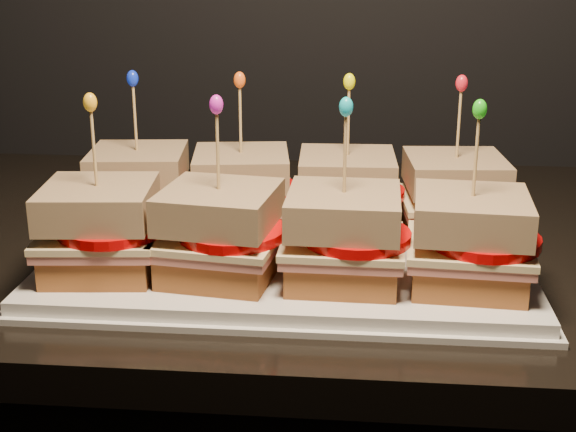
{
  "coord_description": "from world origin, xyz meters",
  "views": [
    {
      "loc": [
        -0.37,
        0.85,
        1.24
      ],
      "look_at": [
        -0.44,
        1.58,
        1.0
      ],
      "focal_mm": 50.0,
      "sensor_mm": 36.0,
      "label": 1
    }
  ],
  "objects": [
    {
      "name": "sandwich_7_frill",
      "position": [
        -0.28,
        1.51,
        1.12
      ],
      "size": [
        0.01,
        0.01,
        0.02
      ],
      "primitive_type": "ellipsoid",
      "color": "#20B415",
      "rests_on": "sandwich_7_pick"
    },
    {
      "name": "sandwich_0_pick",
      "position": [
        -0.61,
        1.64,
        1.07
      ],
      "size": [
        0.0,
        0.0,
        0.09
      ],
      "primitive_type": "cylinder",
      "color": "tan",
      "rests_on": "sandwich_0_bread_top"
    },
    {
      "name": "sandwich_4_pick",
      "position": [
        -0.61,
        1.51,
        1.07
      ],
      "size": [
        0.0,
        0.0,
        0.09
      ],
      "primitive_type": "cylinder",
      "color": "tan",
      "rests_on": "sandwich_4_bread_top"
    },
    {
      "name": "sandwich_2_bread_top",
      "position": [
        -0.39,
        1.64,
        1.02
      ],
      "size": [
        0.1,
        0.1,
        0.03
      ],
      "primitive_type": "cube",
      "rotation": [
        0.0,
        0.0,
        0.04
      ],
      "color": "#4E260A",
      "rests_on": "sandwich_2_tomato"
    },
    {
      "name": "sandwich_2_cheese",
      "position": [
        -0.39,
        1.64,
        1.0
      ],
      "size": [
        0.11,
        0.11,
        0.01
      ],
      "primitive_type": "cube",
      "rotation": [
        0.0,
        0.0,
        0.04
      ],
      "color": "beige",
      "rests_on": "sandwich_2_ham"
    },
    {
      "name": "sandwich_7_bread_top",
      "position": [
        -0.28,
        1.51,
        1.02
      ],
      "size": [
        0.1,
        0.1,
        0.03
      ],
      "primitive_type": "cube",
      "rotation": [
        0.0,
        0.0,
        -0.07
      ],
      "color": "#4E260A",
      "rests_on": "sandwich_7_tomato"
    },
    {
      "name": "sandwich_4_ham",
      "position": [
        -0.61,
        1.51,
        0.99
      ],
      "size": [
        0.11,
        0.11,
        0.01
      ],
      "primitive_type": "cube",
      "rotation": [
        0.0,
        0.0,
        0.09
      ],
      "color": "#CC7269",
      "rests_on": "sandwich_4_bread_bot"
    },
    {
      "name": "sandwich_5_tomato",
      "position": [
        -0.48,
        1.51,
        1.0
      ],
      "size": [
        0.1,
        0.1,
        0.01
      ],
      "primitive_type": "cylinder",
      "color": "#C70606",
      "rests_on": "sandwich_5_cheese"
    },
    {
      "name": "sandwich_0_ham",
      "position": [
        -0.61,
        1.64,
        0.99
      ],
      "size": [
        0.11,
        0.11,
        0.01
      ],
      "primitive_type": "cube",
      "rotation": [
        0.0,
        0.0,
        0.11
      ],
      "color": "#CC7269",
      "rests_on": "sandwich_0_bread_bot"
    },
    {
      "name": "sandwich_5_bread_bot",
      "position": [
        -0.5,
        1.51,
        0.97
      ],
      "size": [
        0.11,
        0.11,
        0.03
      ],
      "primitive_type": "cube",
      "rotation": [
        0.0,
        0.0,
        -0.14
      ],
      "color": "brown",
      "rests_on": "platter"
    },
    {
      "name": "sandwich_1_ham",
      "position": [
        -0.5,
        1.64,
        0.99
      ],
      "size": [
        0.12,
        0.11,
        0.01
      ],
      "primitive_type": "cube",
      "rotation": [
        0.0,
        0.0,
        0.13
      ],
      "color": "#CC7269",
      "rests_on": "sandwich_1_bread_bot"
    },
    {
      "name": "sandwich_0_frill",
      "position": [
        -0.61,
        1.64,
        1.12
      ],
      "size": [
        0.01,
        0.01,
        0.02
      ],
      "primitive_type": "ellipsoid",
      "color": "#102BD4",
      "rests_on": "sandwich_0_pick"
    },
    {
      "name": "sandwich_6_tomato",
      "position": [
        -0.37,
        1.51,
        1.0
      ],
      "size": [
        0.1,
        0.1,
        0.01
      ],
      "primitive_type": "cylinder",
      "color": "#C70606",
      "rests_on": "sandwich_6_cheese"
    },
    {
      "name": "sandwich_0_bread_top",
      "position": [
        -0.61,
        1.64,
        1.02
      ],
      "size": [
        0.11,
        0.11,
        0.03
      ],
      "primitive_type": "cube",
      "rotation": [
        0.0,
        0.0,
        0.11
      ],
      "color": "#4E260A",
      "rests_on": "sandwich_0_tomato"
    },
    {
      "name": "sandwich_2_tomato",
      "position": [
        -0.37,
        1.64,
        1.0
      ],
      "size": [
        0.1,
        0.1,
        0.01
      ],
      "primitive_type": "cylinder",
      "color": "#C70606",
      "rests_on": "sandwich_2_cheese"
    },
    {
      "name": "sandwich_6_pick",
      "position": [
        -0.39,
        1.51,
        1.07
      ],
      "size": [
        0.0,
        0.0,
        0.09
      ],
      "primitive_type": "cylinder",
      "color": "tan",
      "rests_on": "sandwich_6_bread_top"
    },
    {
      "name": "sandwich_4_cheese",
      "position": [
        -0.61,
        1.51,
        1.0
      ],
      "size": [
        0.12,
        0.11,
        0.01
      ],
      "primitive_type": "cube",
      "rotation": [
        0.0,
        0.0,
        0.09
      ],
      "color": "beige",
      "rests_on": "sandwich_4_ham"
    },
    {
      "name": "sandwich_6_bread_top",
      "position": [
        -0.39,
        1.51,
        1.02
      ],
      "size": [
        0.1,
        0.1,
        0.03
      ],
      "primitive_type": "cube",
      "rotation": [
        0.0,
        0.0,
        -0.02
      ],
      "color": "#4E260A",
      "rests_on": "sandwich_6_tomato"
    },
    {
      "name": "sandwich_6_frill",
      "position": [
        -0.39,
        1.51,
        1.12
      ],
      "size": [
        0.01,
        0.01,
        0.02
      ],
      "primitive_type": "ellipsoid",
      "color": "#13ACBC",
      "rests_on": "sandwich_6_pick"
    },
    {
      "name": "sandwich_0_tomato",
      "position": [
        -0.59,
        1.64,
        1.0
      ],
      "size": [
        0.1,
        0.1,
        0.01
      ],
      "primitive_type": "cylinder",
      "color": "#C70606",
      "rests_on": "sandwich_0_cheese"
    },
    {
      "name": "sandwich_2_frill",
      "position": [
        -0.39,
        1.64,
        1.12
      ],
      "size": [
        0.01,
        0.01,
        0.02
      ],
      "primitive_type": "ellipsoid",
      "color": "#F2F502",
      "rests_on": "sandwich_2_pick"
    },
    {
      "name": "sandwich_7_tomato",
      "position": [
        -0.26,
        1.51,
        1.0
      ],
      "size": [
        0.1,
        0.1,
        0.01
      ],
      "primitive_type": "cylinder",
      "color": "#C70606",
      "rests_on": "sandwich_7_cheese"
    },
    {
      "name": "sandwich_3_cheese",
      "position": [
        -0.28,
        1.64,
        1.0
      ],
      "size": [
        0.11,
        0.11,
        0.01
      ],
      "primitive_type": "cube",
      "rotation": [
        0.0,
        0.0,
        0.08
      ],
      "color": "beige",
      "rests_on": "sandwich_3_ham"
    },
    {
      "name": "sandwich_4_bread_top",
      "position": [
        -0.61,
        1.51,
        1.02
      ],
      "size": [
        0.11,
        0.11,
        0.03
      ],
      "primitive_type": "cube",
      "rotation": [
        0.0,
        0.0,
        0.09
      ],
      "color": "#4E260A",
      "rests_on": "sandwich_4_tomato"
    },
    {
      "name": "sandwich_6_cheese",
      "position": [
        -0.39,
        1.51,
        1.0
      ],
      "size": [
        0.11,
        0.1,
        0.01
      ],
      "primitive_type": "cube",
      "rotation": [
        0.0,
        0.0,
        -0.02
      ],
      "color": "beige",
      "rests_on": "sandwich_6_ham"
    },
    {
      "name": "sandwich_7_pick",
      "position": [
        -0.28,
        1.51,
        1.07
      ],
      "size": [
        0.0,
        0.0,
        0.09
      ],
      "primitive_type": "cylinder",
      "color": "tan",
      "rests_on": "sandwich_7_bread_top"
    },
    {
      "name": "sandwich_5_ham",
      "position": [
        -0.5,
        1.51,
        0.99
      ],
      "size": [
        0.12,
        0.11,
        0.01
      ],
      "primitive_type": "cube",
      "rotation": [
        0.0,
        0.0,
        -0.14
      ],
      "color": "#CC7269",
      "rests_on": "sandwich_5_bread_bot"
    },
    {
      "name": "sandwich_0_cheese",
      "position": [
        -0.61,
        1.64,
        1.0
      ],
      "size": [
        0.12,
        0.11,
        0.01
      ],
      "primitive_type": "cube",
      "rotation": [
        0.0,
        0.0,
        0.11
      ],
      "color": "beige",
      "rests_on": "sandwich_0_ham"
    },
    {
      "name": "sandwich_1_bread_top",
      "position": [
        -0.5,
        1.64,
        1.02
      ],
      "size": [
        0.11,
        0.11,
        0.03
      ],
      "primitive_type": "cube",
      "rotation": [
        0.0,
        0.0,
        0.13
      ],
      "color": "#4E260A",
      "rests_on": "sandwich_1_tomato"
    },
    {
      "name": "sandwich_3_ham",
      "position": [
        -0.28,
        1.64,
        0.99
      ],
      "size": [
        0.11,
        0.11,
        0.01
      ],
      "primitive_type": "cube",
      "rotation": [
        0.0,
        0.0,
        0.08
      ],
      "color": "#CC7269",
      "rests_on": "sandwich_3_bread_bot"
    },
    {
      "name": "sandwich_5_cheese",
      "position": [
        -0.5,
        1.51,
        1.0
      ],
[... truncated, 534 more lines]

